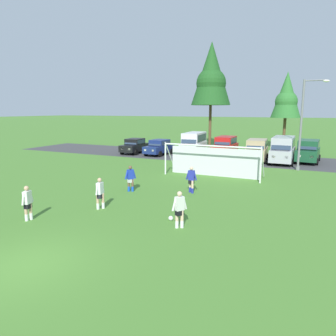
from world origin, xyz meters
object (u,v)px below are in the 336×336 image
(parked_car_slot_far_left, at_px, (135,146))
(parked_car_slot_center_right, at_px, (257,150))
(player_winger_left, at_px, (28,203))
(parked_car_slot_right, at_px, (283,149))
(soccer_goal, at_px, (213,160))
(player_defender_far, at_px, (100,193))
(player_striker_near, at_px, (130,179))
(soccer_ball, at_px, (171,218))
(parked_car_slot_left, at_px, (159,147))
(parked_car_slot_center, at_px, (225,146))
(street_lamp, at_px, (303,124))
(player_winger_right, at_px, (179,210))
(player_midfield_center, at_px, (191,180))
(parked_car_slot_far_right, at_px, (308,151))
(parked_car_slot_center_left, at_px, (194,143))

(parked_car_slot_far_left, distance_m, parked_car_slot_center_right, 13.97)
(player_winger_left, distance_m, parked_car_slot_right, 23.59)
(soccer_goal, distance_m, player_defender_far, 10.62)
(player_striker_near, bearing_deg, soccer_goal, 62.87)
(player_striker_near, height_order, parked_car_slot_far_left, parked_car_slot_far_left)
(player_defender_far, distance_m, parked_car_slot_far_left, 21.06)
(soccer_goal, height_order, parked_car_slot_right, soccer_goal)
(soccer_ball, height_order, player_striker_near, player_striker_near)
(parked_car_slot_left, relative_size, parked_car_slot_center_right, 0.92)
(player_defender_far, height_order, player_winger_left, same)
(parked_car_slot_center, bearing_deg, street_lamp, -34.53)
(player_winger_right, bearing_deg, parked_car_slot_right, 83.03)
(soccer_goal, height_order, parked_car_slot_far_left, soccer_goal)
(street_lamp, bearing_deg, player_midfield_center, -118.22)
(player_winger_right, xyz_separation_m, parked_car_slot_far_right, (4.59, 21.29, 0.29))
(street_lamp, bearing_deg, player_winger_left, -120.35)
(parked_car_slot_far_left, distance_m, parked_car_slot_center_left, 6.99)
(soccer_ball, bearing_deg, parked_car_slot_far_left, 125.11)
(parked_car_slot_center, bearing_deg, player_midfield_center, -82.45)
(player_defender_far, bearing_deg, soccer_ball, -0.80)
(soccer_goal, relative_size, parked_car_slot_left, 1.72)
(player_midfield_center, relative_size, parked_car_slot_far_left, 0.38)
(player_winger_left, relative_size, parked_car_slot_right, 0.34)
(soccer_ball, xyz_separation_m, parked_car_slot_far_left, (-13.32, 18.95, 0.77))
(player_winger_right, bearing_deg, street_lamp, 75.90)
(parked_car_slot_center_right, bearing_deg, parked_car_slot_left, -179.25)
(parked_car_slot_center_right, height_order, parked_car_slot_far_right, same)
(parked_car_slot_left, xyz_separation_m, parked_car_slot_center_left, (3.53, 1.77, 0.47))
(player_midfield_center, bearing_deg, player_winger_left, -123.14)
(player_winger_right, bearing_deg, player_midfield_center, 105.91)
(parked_car_slot_far_left, relative_size, parked_car_slot_left, 0.99)
(parked_car_slot_center_left, bearing_deg, parked_car_slot_center, 7.40)
(parked_car_slot_right, bearing_deg, parked_car_slot_center_right, 177.04)
(player_striker_near, bearing_deg, parked_car_slot_right, 63.56)
(player_striker_near, relative_size, street_lamp, 0.22)
(parked_car_slot_left, distance_m, parked_car_slot_center_left, 3.98)
(player_winger_right, relative_size, parked_car_slot_far_right, 0.35)
(player_defender_far, distance_m, parked_car_slot_left, 19.89)
(parked_car_slot_left, xyz_separation_m, parked_car_slot_right, (13.24, 0.01, 0.47))
(player_striker_near, relative_size, player_midfield_center, 1.00)
(parked_car_slot_right, height_order, parked_car_slot_far_right, parked_car_slot_right)
(parked_car_slot_far_left, height_order, street_lamp, street_lamp)
(player_winger_left, bearing_deg, parked_car_slot_center, 82.99)
(player_winger_left, bearing_deg, player_winger_right, 17.22)
(soccer_ball, xyz_separation_m, soccer_goal, (-1.13, 10.27, 1.18))
(player_striker_near, bearing_deg, player_winger_right, -40.30)
(player_defender_far, height_order, parked_car_slot_right, parked_car_slot_right)
(soccer_ball, bearing_deg, parked_car_slot_center, 98.20)
(street_lamp, bearing_deg, parked_car_slot_center, 145.47)
(parked_car_slot_left, relative_size, street_lamp, 0.58)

